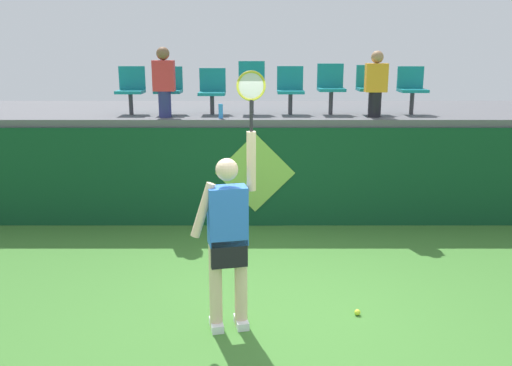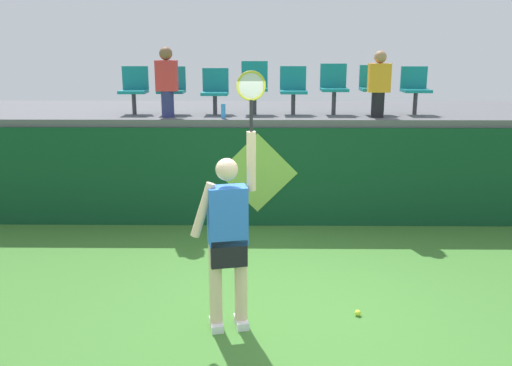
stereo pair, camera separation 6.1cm
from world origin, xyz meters
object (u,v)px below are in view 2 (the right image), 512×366
object	(u,v)px
stadium_chair_3	(254,84)
stadium_chair_2	(215,89)
water_bottle	(223,111)
spectator_0	(379,83)
spectator_1	(167,81)
stadium_chair_4	(293,88)
stadium_chair_0	(134,88)
stadium_chair_6	(373,86)
stadium_chair_5	(334,86)
tennis_player	(228,235)
tennis_ball	(358,313)
stadium_chair_7	(415,87)
stadium_chair_1	(172,87)

from	to	relation	value
stadium_chair_3	stadium_chair_2	bearing A→B (deg)	-179.72
water_bottle	spectator_0	world-z (taller)	spectator_0
spectator_0	spectator_1	distance (m)	3.38
stadium_chair_4	spectator_1	distance (m)	2.09
stadium_chair_0	stadium_chair_6	distance (m)	4.01
stadium_chair_5	stadium_chair_3	bearing A→B (deg)	179.85
tennis_player	stadium_chair_2	bearing A→B (deg)	96.34
tennis_ball	spectator_1	distance (m)	4.83
stadium_chair_0	stadium_chair_7	xyz separation A→B (m)	(4.70, -0.00, 0.01)
stadium_chair_5	spectator_1	distance (m)	2.76
stadium_chair_3	stadium_chair_7	world-z (taller)	stadium_chair_3
stadium_chair_2	spectator_0	distance (m)	2.69
tennis_player	tennis_ball	bearing A→B (deg)	10.49
stadium_chair_0	stadium_chair_4	world-z (taller)	same
stadium_chair_1	stadium_chair_5	bearing A→B (deg)	0.02
tennis_ball	stadium_chair_4	size ratio (longest dim) A/B	0.08
stadium_chair_3	stadium_chair_6	distance (m)	1.99
spectator_0	spectator_1	size ratio (longest dim) A/B	0.95
tennis_player	stadium_chair_4	xyz separation A→B (m)	(0.85, 4.14, 1.14)
water_bottle	stadium_chair_1	xyz separation A→B (m)	(-0.90, 0.61, 0.33)
tennis_ball	stadium_chair_3	bearing A→B (deg)	106.68
tennis_ball	stadium_chair_0	size ratio (longest dim) A/B	0.08
stadium_chair_0	stadium_chair_5	bearing A→B (deg)	-0.00
tennis_player	stadium_chair_5	size ratio (longest dim) A/B	3.12
tennis_ball	stadium_chair_6	world-z (taller)	stadium_chair_6
spectator_0	spectator_1	xyz separation A→B (m)	(-3.38, -0.03, 0.04)
stadium_chair_2	stadium_chair_6	size ratio (longest dim) A/B	0.94
stadium_chair_7	spectator_1	size ratio (longest dim) A/B	0.71
stadium_chair_4	spectator_0	world-z (taller)	spectator_0
stadium_chair_0	stadium_chair_3	distance (m)	2.02
stadium_chair_6	stadium_chair_7	xyz separation A→B (m)	(0.70, 0.00, -0.02)
spectator_0	spectator_1	bearing A→B (deg)	-179.54
tennis_ball	spectator_1	bearing A→B (deg)	126.69
stadium_chair_2	stadium_chair_7	xyz separation A→B (m)	(3.34, -0.00, 0.04)
stadium_chair_0	stadium_chair_3	xyz separation A→B (m)	(2.02, 0.00, 0.05)
stadium_chair_6	spectator_1	size ratio (longest dim) A/B	0.73
tennis_player	spectator_1	distance (m)	4.08
stadium_chair_2	stadium_chair_3	bearing A→B (deg)	0.28
stadium_chair_1	tennis_player	bearing A→B (deg)	-73.99
tennis_ball	stadium_chair_2	size ratio (longest dim) A/B	0.09
tennis_player	stadium_chair_1	xyz separation A→B (m)	(-1.19, 4.14, 1.14)
tennis_player	water_bottle	size ratio (longest dim) A/B	11.34
tennis_ball	spectator_0	size ratio (longest dim) A/B	0.06
stadium_chair_1	spectator_0	size ratio (longest dim) A/B	0.75
spectator_1	stadium_chair_3	bearing A→B (deg)	18.49
tennis_player	stadium_chair_3	distance (m)	4.32
stadium_chair_3	spectator_0	bearing A→B (deg)	-12.41
stadium_chair_1	tennis_ball	bearing A→B (deg)	-56.69
stadium_chair_0	stadium_chair_2	xyz separation A→B (m)	(1.36, 0.00, -0.03)
stadium_chair_2	spectator_0	world-z (taller)	spectator_0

